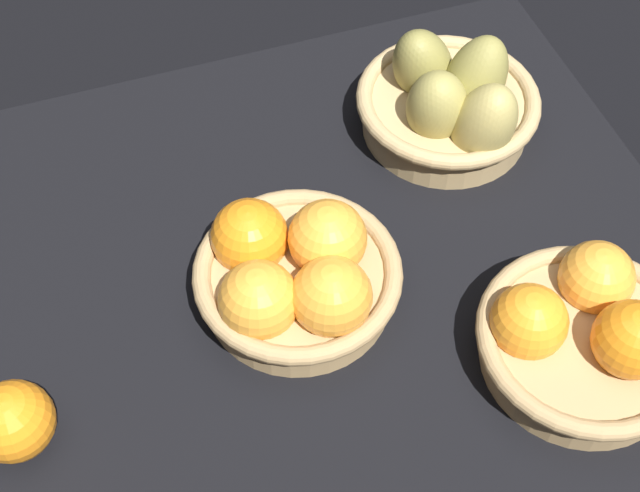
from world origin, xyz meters
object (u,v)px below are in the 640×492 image
Objects in this scene: basket_far_left at (584,334)px; basket_near_left_pears at (450,103)px; loose_orange_front_gap at (13,421)px; basket_center at (295,274)px.

basket_far_left is 32.10cm from basket_near_left_pears.
loose_orange_front_gap is (52.67, -8.62, -0.14)cm from basket_far_left.
basket_far_left is 53.37cm from loose_orange_front_gap.
basket_far_left reaches higher than loose_orange_front_gap.
loose_orange_front_gap is (52.86, 23.47, -0.84)cm from basket_near_left_pears.
basket_near_left_pears is (-0.18, -32.09, 0.69)cm from basket_far_left.
loose_orange_front_gap is (28.67, 6.70, -0.51)cm from basket_center.
basket_center is 0.93× the size of basket_near_left_pears.
basket_far_left is at bearing 147.44° from basket_center.
basket_center is at bearing -166.84° from loose_orange_front_gap.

